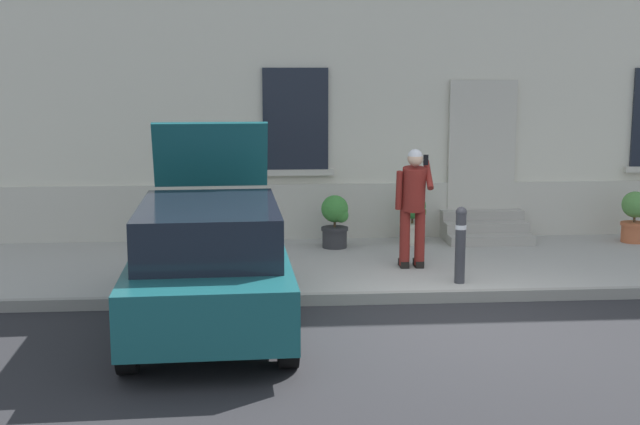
% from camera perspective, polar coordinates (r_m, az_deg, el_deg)
% --- Properties ---
extents(ground_plane, '(80.00, 80.00, 0.00)m').
position_cam_1_polar(ground_plane, '(10.09, 8.68, -7.57)').
color(ground_plane, '#232326').
extents(sidewalk, '(24.00, 3.60, 0.15)m').
position_cam_1_polar(sidewalk, '(12.72, 5.84, -3.59)').
color(sidewalk, '#99968E').
rests_on(sidewalk, ground).
extents(curb_edge, '(24.00, 0.12, 0.15)m').
position_cam_1_polar(curb_edge, '(10.95, 7.58, -5.77)').
color(curb_edge, gray).
rests_on(curb_edge, ground).
extents(building_facade, '(24.00, 1.52, 7.50)m').
position_cam_1_polar(building_facade, '(14.87, 4.36, 12.48)').
color(building_facade, beige).
rests_on(building_facade, ground).
extents(entrance_stoop, '(1.42, 0.96, 0.48)m').
position_cam_1_polar(entrance_stoop, '(14.40, 11.24, -1.13)').
color(entrance_stoop, '#9E998E').
rests_on(entrance_stoop, sidewalk).
extents(hatchback_car_teal, '(1.91, 4.12, 2.34)m').
position_cam_1_polar(hatchback_car_teal, '(9.68, -7.57, -3.39)').
color(hatchback_car_teal, '#165156').
rests_on(hatchback_car_teal, ground).
extents(bollard_near_person, '(0.15, 0.15, 1.04)m').
position_cam_1_polar(bollard_near_person, '(11.31, 9.63, -2.02)').
color(bollard_near_person, '#333338').
rests_on(bollard_near_person, sidewalk).
extents(person_on_phone, '(0.51, 0.49, 1.75)m').
position_cam_1_polar(person_on_phone, '(11.99, 6.43, 0.83)').
color(person_on_phone, maroon).
rests_on(person_on_phone, sidewalk).
extents(planter_olive, '(0.44, 0.44, 0.86)m').
position_cam_1_polar(planter_olive, '(13.45, -9.73, -0.66)').
color(planter_olive, '#606B38').
rests_on(planter_olive, sidewalk).
extents(planter_charcoal, '(0.44, 0.44, 0.86)m').
position_cam_1_polar(planter_charcoal, '(13.46, 1.05, -0.52)').
color(planter_charcoal, '#2D2D30').
rests_on(planter_charcoal, sidewalk).
extents(planter_cream, '(0.44, 0.44, 0.86)m').
position_cam_1_polar(planter_cream, '(13.87, 6.40, -0.27)').
color(planter_cream, beige).
rests_on(planter_cream, sidewalk).
extents(planter_terracotta, '(0.44, 0.44, 0.86)m').
position_cam_1_polar(planter_terracotta, '(14.86, 20.84, -0.19)').
color(planter_terracotta, '#B25B38').
rests_on(planter_terracotta, sidewalk).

